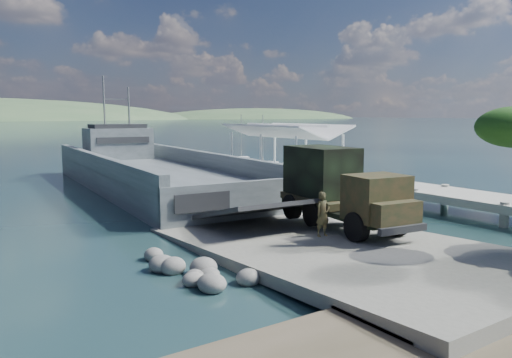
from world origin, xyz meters
The scene contains 9 objects.
ground centered at (0.00, 0.00, 0.00)m, with size 1400.00×1400.00×0.00m, color #173137.
boat_ramp centered at (0.00, -1.00, 0.25)m, with size 10.00×18.00×0.50m, color slate.
shoreline_rocks centered at (-6.20, 0.50, 0.00)m, with size 3.20×5.60×0.90m, color slate, non-canonical shape.
pier centered at (13.00, 18.77, 1.60)m, with size 6.40×44.00×6.10m.
landing_craft centered at (0.91, 22.09, 0.87)m, with size 11.20×36.31×10.64m.
military_truck centered at (2.54, 1.75, 2.46)m, with size 3.64×8.74×3.93m.
soldier centered at (-0.63, -0.68, 1.47)m, with size 0.71×0.47×1.94m, color black.
sailboat_near centered at (16.03, 27.60, 0.33)m, with size 2.74×5.36×6.27m.
sailboat_far centered at (17.54, 34.47, 0.34)m, with size 3.26×5.36×6.29m.
Camera 1 is at (-14.85, -16.55, 6.14)m, focal length 35.00 mm.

